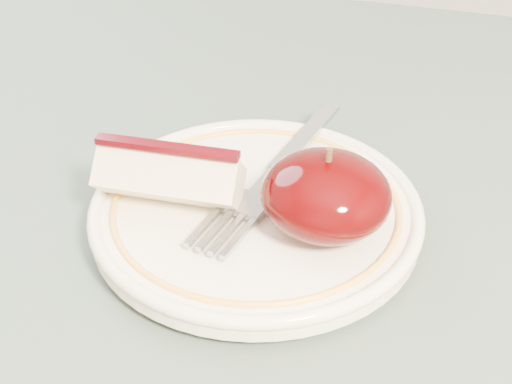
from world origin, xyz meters
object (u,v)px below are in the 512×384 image
(table, at_px, (297,374))
(apple_half, at_px, (326,195))
(plate, at_px, (256,210))
(fork, at_px, (274,172))

(table, xyz_separation_m, apple_half, (0.01, 0.03, 0.13))
(plate, relative_size, apple_half, 2.72)
(plate, bearing_deg, fork, 84.74)
(apple_half, xyz_separation_m, fork, (-0.04, 0.04, -0.02))
(plate, xyz_separation_m, fork, (0.00, 0.03, 0.01))
(apple_half, relative_size, fork, 0.40)
(plate, relative_size, fork, 1.09)
(table, bearing_deg, fork, 118.61)
(table, height_order, plate, plate)
(table, xyz_separation_m, fork, (-0.04, 0.07, 0.11))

